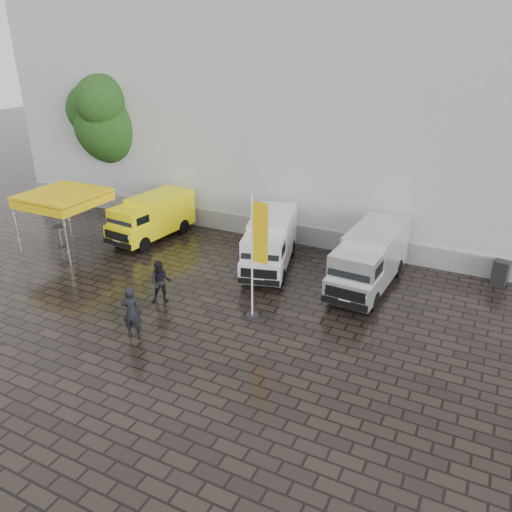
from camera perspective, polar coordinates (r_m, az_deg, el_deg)
The scene contains 13 objects.
ground at distance 18.83m, azimuth -0.48°, elevation -7.48°, with size 120.00×120.00×0.00m, color black.
exhibition_hall at distance 31.03m, azimuth 17.06°, elevation 15.81°, with size 44.00×16.00×12.00m, color silver.
hall_plinth at distance 24.72m, azimuth 12.09°, elevation 1.20°, with size 44.00×0.15×1.00m, color gray.
van_yellow at distance 26.51m, azimuth -11.85°, elevation 4.20°, with size 1.86×4.84×2.23m, color #F4ED0C, non-canonical shape.
van_white at distance 22.66m, azimuth 1.62°, elevation 1.43°, with size 1.78×5.34×2.31m, color silver, non-canonical shape.
van_silver at distance 21.29m, azimuth 12.81°, elevation -0.54°, with size 1.87×5.61×2.43m, color silver, non-canonical shape.
canopy_tent at distance 26.12m, azimuth -21.29°, elevation 6.40°, with size 3.47×3.47×2.85m.
flagpole at distance 17.92m, azimuth 0.05°, elevation 0.34°, with size 0.88×0.50×4.76m.
tree at distance 31.77m, azimuth -15.94°, elevation 14.80°, with size 4.59×4.59×8.25m.
cocktail_table at distance 27.10m, azimuth -21.44°, elevation 2.15°, with size 0.60×0.60×1.07m, color black.
wheelie_bin at distance 23.78m, azimuth 26.17°, elevation -1.70°, with size 0.63×0.63×1.05m, color black.
person_front at distance 18.01m, azimuth -14.02°, elevation -6.24°, with size 0.71×0.46×1.94m, color black.
person_tent at distance 20.07m, azimuth -10.83°, elevation -2.93°, with size 0.87×0.67×1.78m, color black.
Camera 1 is at (7.31, -14.34, 9.76)m, focal length 35.00 mm.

